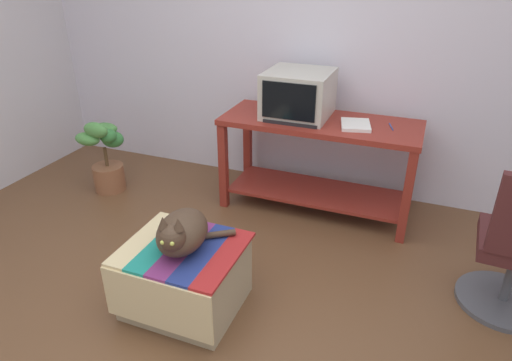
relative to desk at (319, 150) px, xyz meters
name	(u,v)px	position (x,y,z in m)	size (l,w,h in m)	color
ground_plane	(190,339)	(-0.26, -1.60, -0.50)	(14.00, 14.00, 0.00)	brown
back_wall	(307,29)	(-0.26, 0.45, 0.80)	(8.00, 0.10, 2.60)	silver
desk	(319,150)	(0.00, 0.00, 0.00)	(1.45, 0.57, 0.73)	maroon
tv_monitor	(298,94)	(-0.19, 0.04, 0.40)	(0.47, 0.49, 0.33)	#BCB7A8
keyboard	(292,121)	(-0.18, -0.13, 0.25)	(0.40, 0.15, 0.02)	black
book	(356,125)	(0.26, -0.04, 0.25)	(0.20, 0.24, 0.02)	white
ottoman_with_blanket	(185,277)	(-0.40, -1.37, -0.30)	(0.63, 0.57, 0.40)	tan
cat	(181,232)	(-0.39, -1.38, 0.01)	(0.39, 0.44, 0.27)	#473323
potted_plant	(105,156)	(-1.72, -0.35, -0.19)	(0.36, 0.37, 0.66)	brown
pen	(391,127)	(0.50, 0.04, 0.24)	(0.01, 0.01, 0.14)	#2351B2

